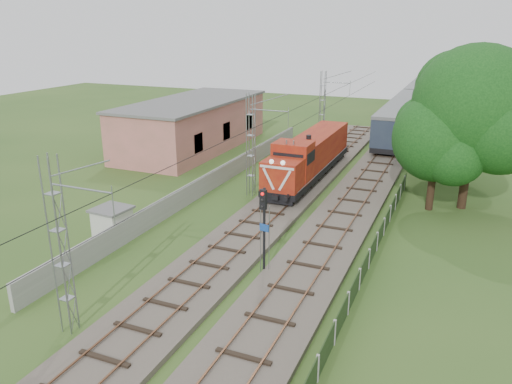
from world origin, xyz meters
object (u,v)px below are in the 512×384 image
at_px(signal_post, 264,216).
at_px(relay_hut, 113,224).
at_px(locomotive, 310,155).
at_px(coach_rake, 434,78).

xyz_separation_m(signal_post, relay_hut, (-10.30, 0.47, -2.28)).
xyz_separation_m(locomotive, relay_hut, (-7.40, -17.14, -1.07)).
bearing_deg(relay_hut, locomotive, 66.65).
bearing_deg(locomotive, coach_rake, 85.80).
bearing_deg(relay_hut, coach_rake, 81.73).
relative_size(coach_rake, signal_post, 24.14).
bearing_deg(relay_hut, signal_post, -2.63).
height_order(locomotive, relay_hut, locomotive).
height_order(coach_rake, signal_post, signal_post).
xyz_separation_m(coach_rake, relay_hut, (-12.40, -85.28, -1.52)).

